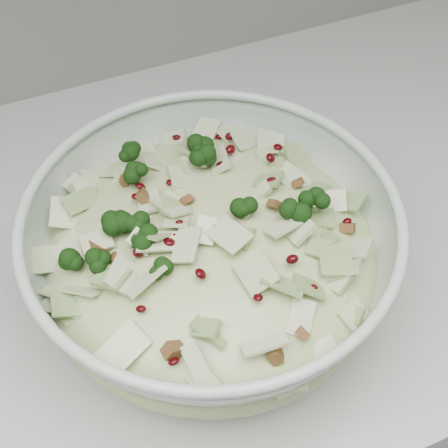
% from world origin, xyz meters
% --- Properties ---
extents(counter, '(3.60, 0.60, 0.90)m').
position_xyz_m(counter, '(0.00, 1.70, 0.45)').
color(counter, '#ACACA7').
rests_on(counter, floor).
extents(mixing_bowl, '(0.40, 0.40, 0.13)m').
position_xyz_m(mixing_bowl, '(-0.02, 1.60, 0.97)').
color(mixing_bowl, '#ABBCAF').
rests_on(mixing_bowl, counter).
extents(salad, '(0.30, 0.30, 0.13)m').
position_xyz_m(salad, '(-0.02, 1.60, 0.99)').
color(salad, tan).
rests_on(salad, mixing_bowl).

